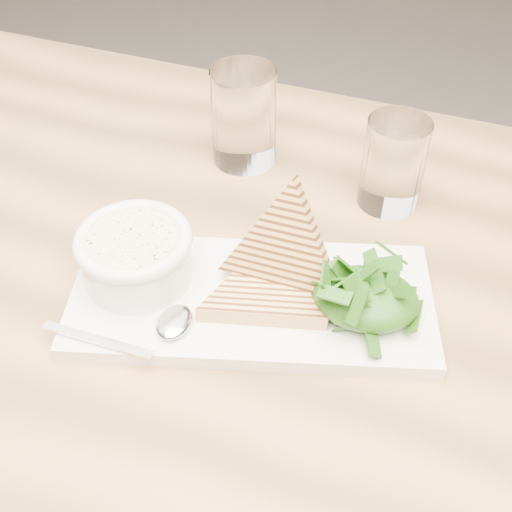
% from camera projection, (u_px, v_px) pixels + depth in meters
% --- Properties ---
extents(table_top, '(1.44, 1.06, 0.04)m').
position_uv_depth(table_top, '(285.00, 341.00, 0.63)').
color(table_top, '#AF7646').
rests_on(table_top, ground).
extents(table_leg_bl, '(0.06, 0.06, 0.72)m').
position_uv_depth(table_leg_bl, '(13.00, 253.00, 1.28)').
color(table_leg_bl, '#AF7646').
rests_on(table_leg_bl, ground).
extents(platter, '(0.38, 0.22, 0.02)m').
position_uv_depth(platter, '(251.00, 300.00, 0.64)').
color(platter, white).
rests_on(platter, table_top).
extents(soup_bowl, '(0.11, 0.11, 0.04)m').
position_uv_depth(soup_bowl, '(137.00, 261.00, 0.63)').
color(soup_bowl, white).
rests_on(soup_bowl, platter).
extents(soup, '(0.09, 0.09, 0.01)m').
position_uv_depth(soup, '(133.00, 241.00, 0.62)').
color(soup, beige).
rests_on(soup, soup_bowl).
extents(bowl_rim, '(0.11, 0.11, 0.01)m').
position_uv_depth(bowl_rim, '(133.00, 240.00, 0.61)').
color(bowl_rim, white).
rests_on(bowl_rim, soup_bowl).
extents(sandwich_flat, '(0.16, 0.16, 0.02)m').
position_uv_depth(sandwich_flat, '(264.00, 292.00, 0.62)').
color(sandwich_flat, tan).
rests_on(sandwich_flat, platter).
extents(sandwich_lean, '(0.16, 0.14, 0.16)m').
position_uv_depth(sandwich_lean, '(284.00, 248.00, 0.61)').
color(sandwich_lean, tan).
rests_on(sandwich_lean, sandwich_flat).
extents(salad_base, '(0.10, 0.08, 0.04)m').
position_uv_depth(salad_base, '(366.00, 298.00, 0.60)').
color(salad_base, black).
rests_on(salad_base, platter).
extents(arugula_pile, '(0.11, 0.10, 0.05)m').
position_uv_depth(arugula_pile, '(367.00, 293.00, 0.60)').
color(arugula_pile, '#35701B').
rests_on(arugula_pile, platter).
extents(spoon_bowl, '(0.04, 0.05, 0.01)m').
position_uv_depth(spoon_bowl, '(174.00, 322.00, 0.60)').
color(spoon_bowl, silver).
rests_on(spoon_bowl, platter).
extents(spoon_handle, '(0.11, 0.02, 0.00)m').
position_uv_depth(spoon_handle, '(98.00, 340.00, 0.58)').
color(spoon_handle, silver).
rests_on(spoon_handle, platter).
extents(glass_near, '(0.08, 0.08, 0.12)m').
position_uv_depth(glass_near, '(244.00, 117.00, 0.78)').
color(glass_near, white).
rests_on(glass_near, table_top).
extents(glass_far, '(0.07, 0.07, 0.11)m').
position_uv_depth(glass_far, '(393.00, 164.00, 0.72)').
color(glass_far, white).
rests_on(glass_far, table_top).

